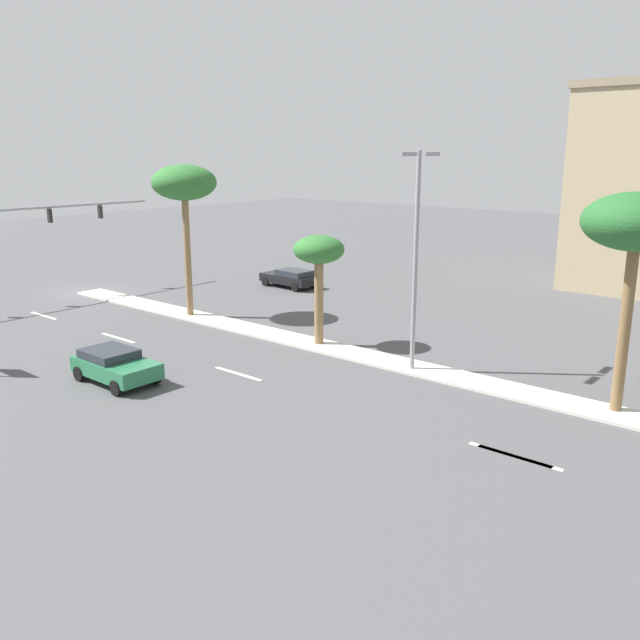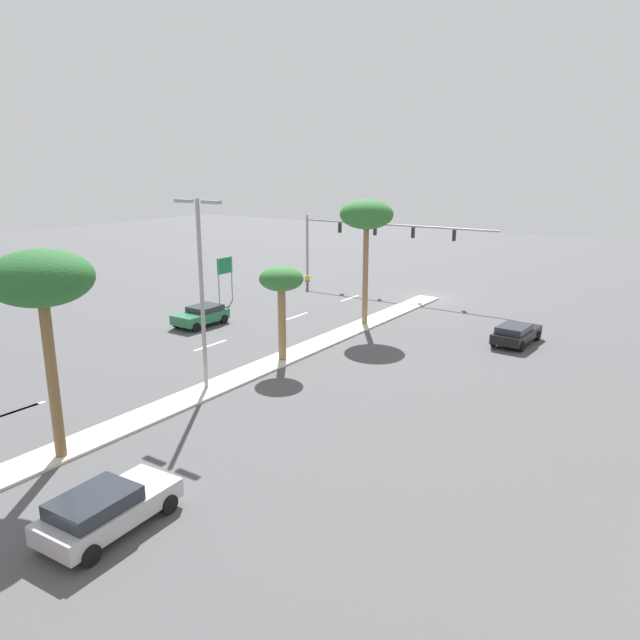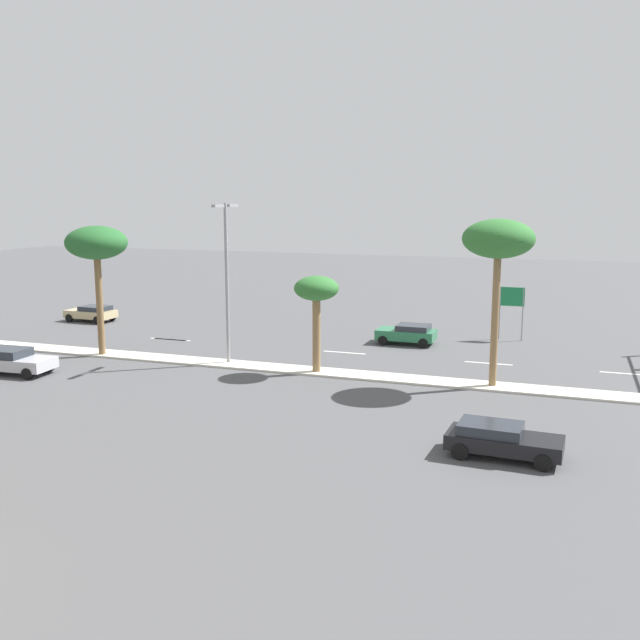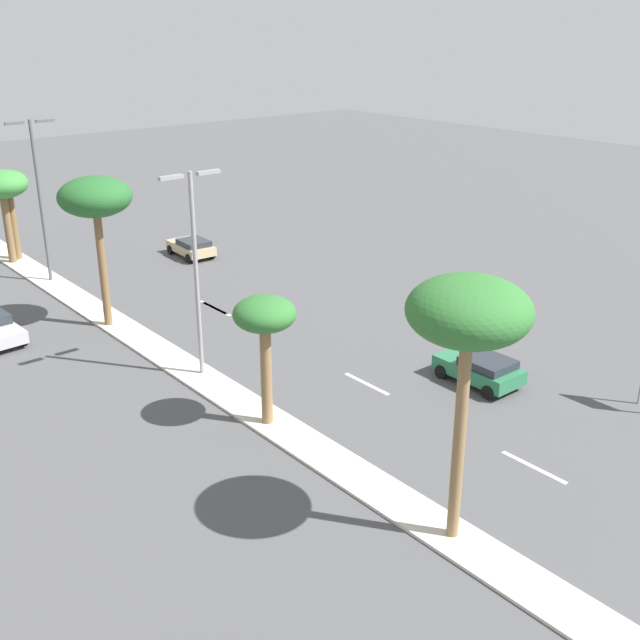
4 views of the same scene
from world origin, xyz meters
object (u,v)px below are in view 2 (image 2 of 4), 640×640
palm_tree_far (367,217)px  sedan_green_far (201,315)px  palm_tree_center (281,283)px  street_lamp_rear (201,279)px  palm_tree_mid (41,282)px  traffic_signal_gantry (356,240)px  sedan_silver_trailing (106,508)px  sedan_black_leading (516,333)px  directional_road_sign (225,270)px

palm_tree_far → sedan_green_far: size_ratio=2.21×
palm_tree_far → palm_tree_center: 10.09m
street_lamp_rear → palm_tree_mid: bearing=94.4°
palm_tree_center → sedan_green_far: palm_tree_center is taller
traffic_signal_gantry → palm_tree_far: 14.06m
street_lamp_rear → sedan_green_far: bearing=-43.7°
palm_tree_center → sedan_silver_trailing: size_ratio=1.21×
palm_tree_far → traffic_signal_gantry: bearing=-56.2°
traffic_signal_gantry → sedan_silver_trailing: size_ratio=4.22×
traffic_signal_gantry → sedan_black_leading: traffic_signal_gantry is taller
sedan_green_far → palm_tree_center: bearing=162.2°
street_lamp_rear → sedan_black_leading: (-10.40, -16.68, -4.90)m
sedan_green_far → sedan_silver_trailing: bearing=128.6°
traffic_signal_gantry → sedan_green_far: (1.78, 17.93, -3.60)m
directional_road_sign → sedan_silver_trailing: size_ratio=0.83×
traffic_signal_gantry → directional_road_sign: traffic_signal_gantry is taller
palm_tree_mid → sedan_silver_trailing: palm_tree_mid is taller
palm_tree_mid → street_lamp_rear: size_ratio=0.85×
palm_tree_center → street_lamp_rear: bearing=85.8°
palm_tree_center → palm_tree_mid: bearing=90.9°
palm_tree_center → sedan_silver_trailing: (-5.69, 16.05, -3.82)m
traffic_signal_gantry → sedan_green_far: traffic_signal_gantry is taller
palm_tree_center → sedan_black_leading: size_ratio=1.23×
street_lamp_rear → sedan_silver_trailing: 12.97m
directional_road_sign → palm_tree_center: (-13.27, 9.49, 1.90)m
sedan_green_far → palm_tree_far: bearing=-145.1°
street_lamp_rear → sedan_green_far: 13.60m
traffic_signal_gantry → street_lamp_rear: bearing=105.5°
traffic_signal_gantry → street_lamp_rear: street_lamp_rear is taller
street_lamp_rear → sedan_green_far: size_ratio=2.39×
traffic_signal_gantry → sedan_green_far: 18.37m
directional_road_sign → palm_tree_mid: size_ratio=0.46×
traffic_signal_gantry → palm_tree_center: (-7.81, 21.01, 0.24)m
palm_tree_center → street_lamp_rear: street_lamp_rear is taller
palm_tree_center → sedan_black_leading: 15.35m
sedan_black_leading → palm_tree_center: bearing=47.7°
palm_tree_center → sedan_green_far: size_ratio=1.38×
sedan_silver_trailing → traffic_signal_gantry: bearing=-70.0°
sedan_green_far → directional_road_sign: bearing=-60.1°
street_lamp_rear → sedan_black_leading: size_ratio=2.13×
sedan_black_leading → sedan_green_far: (19.58, 7.91, 0.03)m
palm_tree_center → traffic_signal_gantry: bearing=-69.6°
palm_tree_far → sedan_black_leading: size_ratio=1.96×
palm_tree_far → street_lamp_rear: (0.22, 15.32, -1.95)m
palm_tree_mid → sedan_black_leading: 27.63m
traffic_signal_gantry → sedan_green_far: size_ratio=4.83×
directional_road_sign → palm_tree_center: size_ratio=0.68×
sedan_silver_trailing → palm_tree_far: bearing=-77.1°
palm_tree_far → street_lamp_rear: size_ratio=0.92×
sedan_black_leading → sedan_green_far: size_ratio=1.12×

